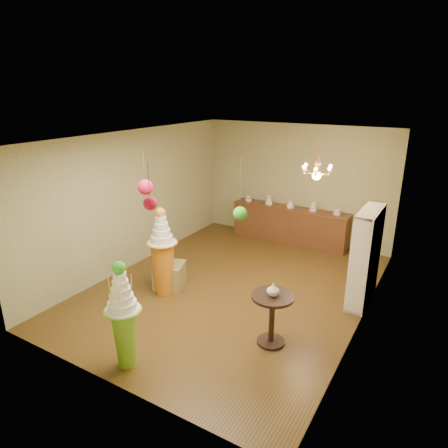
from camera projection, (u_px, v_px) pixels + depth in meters
The scene contains 17 objects.
floor at pixel (233, 287), 8.08m from camera, with size 6.50×6.50×0.00m, color #513716.
ceiling at pixel (234, 137), 7.10m from camera, with size 6.50×6.50×0.00m, color silver.
wall_back at pixel (296, 183), 10.23m from camera, with size 5.00×0.04×3.00m, color tan.
wall_front at pixel (105, 287), 4.94m from camera, with size 5.00×0.04×3.00m, color tan.
wall_left at pixel (135, 199), 8.79m from camera, with size 0.04×6.50×3.00m, color tan.
wall_right at pixel (369, 242), 6.38m from camera, with size 0.04×6.50×3.00m, color tan.
pedestal_green at pixel (124, 324), 5.61m from camera, with size 0.51×0.51×1.65m.
pedestal_orange at pixel (163, 260), 7.65m from camera, with size 0.68×0.68×1.75m.
burlap_riser at pixel (170, 275), 8.03m from camera, with size 0.55×0.55×0.50m, color #90804F.
sideboard at pixel (289, 224), 10.34m from camera, with size 3.04×0.54×1.16m.
shelving_unit at pixel (366, 257), 7.30m from camera, with size 0.33×1.20×1.80m.
round_table at pixel (272, 313), 6.15m from camera, with size 0.86×0.86×0.85m.
vase at pixel (273, 289), 6.02m from camera, with size 0.19×0.19×0.20m, color white.
pom_red_left at pixel (145, 187), 6.31m from camera, with size 0.25×0.25×0.78m.
pom_green_mid at pixel (240, 213), 6.09m from camera, with size 0.21×0.21×1.09m.
pom_red_right at pixel (150, 203), 4.94m from camera, with size 0.17×0.17×0.61m.
chandelier at pixel (317, 173), 7.57m from camera, with size 0.78×0.78×0.85m.
Camera 1 is at (3.53, -6.30, 3.84)m, focal length 32.00 mm.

